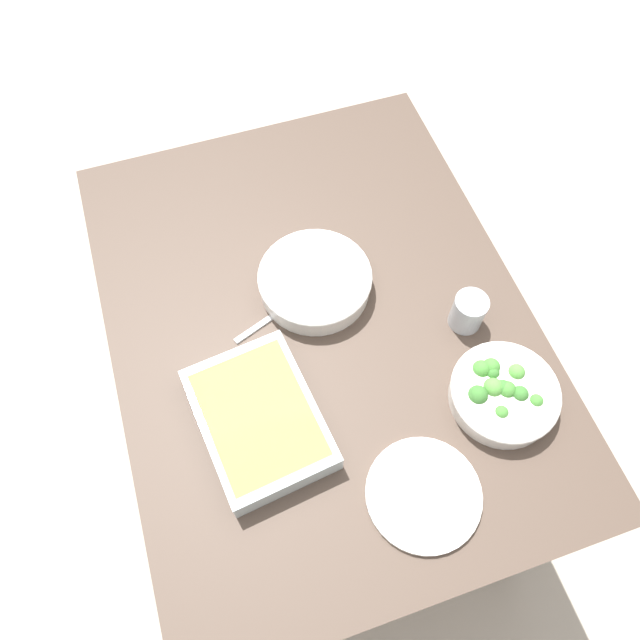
{
  "coord_description": "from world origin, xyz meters",
  "views": [
    {
      "loc": [
        -0.6,
        0.2,
        1.91
      ],
      "look_at": [
        0.0,
        0.0,
        0.74
      ],
      "focal_mm": 34.09,
      "sensor_mm": 36.0,
      "label": 1
    }
  ],
  "objects": [
    {
      "name": "stew_bowl",
      "position": [
        0.08,
        -0.02,
        0.77
      ],
      "size": [
        0.25,
        0.25,
        0.06
      ],
      "color": "white",
      "rests_on": "dining_table"
    },
    {
      "name": "broccoli_bowl",
      "position": [
        -0.29,
        -0.29,
        0.77
      ],
      "size": [
        0.22,
        0.22,
        0.07
      ],
      "color": "white",
      "rests_on": "dining_table"
    },
    {
      "name": "baking_dish",
      "position": [
        -0.19,
        0.19,
        0.77
      ],
      "size": [
        0.32,
        0.25,
        0.06
      ],
      "color": "silver",
      "rests_on": "dining_table"
    },
    {
      "name": "dining_table",
      "position": [
        0.0,
        0.0,
        0.65
      ],
      "size": [
        1.2,
        0.9,
        0.74
      ],
      "color": "#4C3D33",
      "rests_on": "ground_plane"
    },
    {
      "name": "side_plate",
      "position": [
        -0.42,
        -0.07,
        0.75
      ],
      "size": [
        0.22,
        0.22,
        0.01
      ],
      "primitive_type": "cylinder",
      "color": "white",
      "rests_on": "dining_table"
    },
    {
      "name": "ground_plane",
      "position": [
        0.0,
        0.0,
        0.0
      ],
      "size": [
        6.0,
        6.0,
        0.0
      ],
      "primitive_type": "plane",
      "color": "#B2A899"
    },
    {
      "name": "spoon_by_stew",
      "position": [
        0.04,
        0.08,
        0.74
      ],
      "size": [
        0.08,
        0.17,
        0.01
      ],
      "color": "silver",
      "rests_on": "dining_table"
    },
    {
      "name": "drink_cup",
      "position": [
        -0.1,
        -0.3,
        0.78
      ],
      "size": [
        0.07,
        0.07,
        0.08
      ],
      "color": "#B2BCC6",
      "rests_on": "dining_table"
    }
  ]
}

